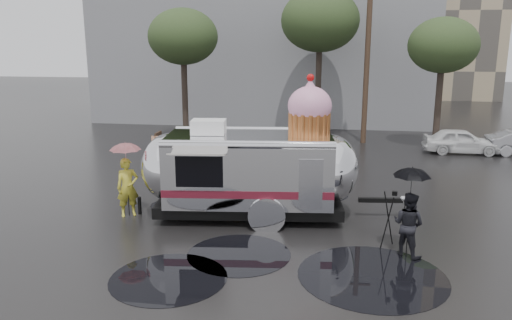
% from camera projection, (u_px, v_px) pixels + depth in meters
% --- Properties ---
extents(ground, '(120.00, 120.00, 0.00)m').
position_uv_depth(ground, '(298.00, 239.00, 13.63)').
color(ground, black).
rests_on(ground, ground).
extents(puddles, '(8.56, 9.24, 0.01)m').
position_uv_depth(puddles, '(278.00, 255.00, 12.57)').
color(puddles, black).
rests_on(puddles, ground).
extents(grey_building, '(22.00, 12.00, 13.00)m').
position_uv_depth(grey_building, '(268.00, 24.00, 35.81)').
color(grey_building, slate).
rests_on(grey_building, ground).
extents(utility_pole, '(1.60, 0.28, 9.00)m').
position_uv_depth(utility_pole, '(367.00, 55.00, 25.66)').
color(utility_pole, '#473323').
rests_on(utility_pole, ground).
extents(tree_left, '(3.64, 3.64, 6.95)m').
position_uv_depth(tree_left, '(183.00, 37.00, 25.91)').
color(tree_left, '#382D26').
rests_on(tree_left, ground).
extents(tree_mid, '(4.20, 4.20, 8.03)m').
position_uv_depth(tree_mid, '(320.00, 21.00, 26.60)').
color(tree_mid, '#382D26').
rests_on(tree_mid, ground).
extents(tree_right, '(3.36, 3.36, 6.42)m').
position_uv_depth(tree_right, '(443.00, 46.00, 24.09)').
color(tree_right, '#382D26').
rests_on(tree_right, ground).
extents(barricade_row, '(4.30, 0.80, 1.00)m').
position_uv_depth(barricade_row, '(197.00, 143.00, 23.91)').
color(barricade_row, '#473323').
rests_on(barricade_row, ground).
extents(airstream_trailer, '(8.21, 3.67, 4.44)m').
position_uv_depth(airstream_trailer, '(253.00, 167.00, 15.09)').
color(airstream_trailer, silver).
rests_on(airstream_trailer, ground).
extents(person_left, '(0.78, 0.72, 1.81)m').
position_uv_depth(person_left, '(128.00, 187.00, 15.25)').
color(person_left, gold).
rests_on(person_left, ground).
extents(umbrella_pink, '(1.14, 1.14, 2.32)m').
position_uv_depth(umbrella_pink, '(126.00, 155.00, 15.02)').
color(umbrella_pink, '#D18086').
rests_on(umbrella_pink, ground).
extents(person_right, '(0.90, 0.81, 1.65)m').
position_uv_depth(person_right, '(408.00, 224.00, 12.37)').
color(person_right, black).
rests_on(person_right, ground).
extents(umbrella_black, '(1.11, 1.11, 2.31)m').
position_uv_depth(umbrella_black, '(411.00, 182.00, 12.12)').
color(umbrella_black, black).
rests_on(umbrella_black, ground).
extents(tripod, '(0.61, 0.63, 1.56)m').
position_uv_depth(tripod, '(393.00, 214.00, 12.77)').
color(tripod, black).
rests_on(tripod, ground).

